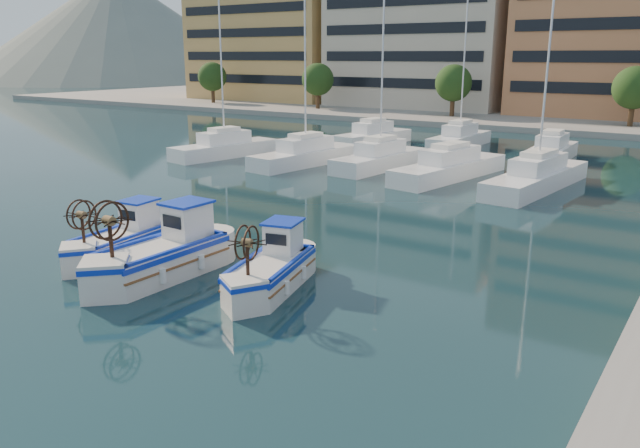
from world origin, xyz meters
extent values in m
plane|color=#193842|center=(0.00, 0.00, 0.00)|extent=(300.00, 300.00, 0.00)
cube|color=gray|center=(0.00, 67.00, 0.30)|extent=(180.00, 40.00, 0.60)
cube|color=tan|center=(-48.00, 65.00, 12.60)|extent=(24.00, 14.00, 24.00)
cube|color=black|center=(-48.00, 58.00, 12.60)|extent=(22.08, 0.12, 21.60)
cube|color=beige|center=(-23.00, 65.00, 11.10)|extent=(23.00, 14.00, 21.00)
cube|color=black|center=(-23.00, 58.00, 11.10)|extent=(21.16, 0.12, 18.90)
cylinder|color=#3F2B19|center=(-50.00, 53.50, 1.50)|extent=(0.50, 0.50, 3.00)
sphere|color=#26491A|center=(-50.00, 53.50, 4.20)|extent=(4.00, 4.00, 4.00)
cylinder|color=#3F2B19|center=(-32.00, 53.50, 1.50)|extent=(0.50, 0.50, 3.00)
sphere|color=#26491A|center=(-32.00, 53.50, 4.20)|extent=(4.00, 4.00, 4.00)
cylinder|color=#3F2B19|center=(-14.00, 53.50, 1.50)|extent=(0.50, 0.50, 3.00)
sphere|color=#26491A|center=(-14.00, 53.50, 4.20)|extent=(4.00, 4.00, 4.00)
cylinder|color=#3F2B19|center=(4.00, 53.50, 1.50)|extent=(0.50, 0.50, 3.00)
sphere|color=#26491A|center=(4.00, 53.50, 4.20)|extent=(4.00, 4.00, 4.00)
cone|color=slate|center=(-140.00, 110.00, 0.00)|extent=(180.00, 180.00, 60.00)
cube|color=white|center=(-17.95, 20.96, 0.50)|extent=(3.62, 8.62, 1.00)
cylinder|color=silver|center=(-17.95, 20.96, 6.00)|extent=(0.12, 0.12, 11.00)
cube|color=white|center=(-11.12, 21.51, 0.50)|extent=(3.30, 9.18, 1.00)
cylinder|color=silver|center=(-11.12, 21.51, 6.00)|extent=(0.12, 0.12, 11.00)
cube|color=white|center=(-6.23, 22.98, 0.50)|extent=(2.96, 8.38, 1.00)
cylinder|color=silver|center=(-6.23, 22.98, 6.00)|extent=(0.12, 0.12, 11.00)
cube|color=white|center=(-1.21, 22.46, 0.50)|extent=(3.69, 9.99, 1.00)
cube|color=white|center=(4.02, 22.29, 0.50)|extent=(3.17, 10.49, 1.00)
cylinder|color=silver|center=(4.02, 22.29, 6.00)|extent=(0.12, 0.12, 11.00)
cube|color=white|center=(-12.29, 32.74, 0.50)|extent=(3.32, 8.17, 1.00)
cube|color=white|center=(-5.75, 35.31, 0.50)|extent=(2.29, 8.23, 1.00)
cylinder|color=silver|center=(-5.75, 35.31, 6.00)|extent=(0.12, 0.12, 11.00)
cube|color=white|center=(2.13, 32.58, 0.50)|extent=(2.51, 7.61, 1.00)
cube|color=silver|center=(-5.10, 1.41, 0.47)|extent=(1.99, 3.88, 0.93)
cube|color=#0E2CB9|center=(-5.10, 1.41, 0.82)|extent=(2.05, 3.99, 0.14)
cube|color=blue|center=(-5.10, 1.41, 0.76)|extent=(1.60, 3.47, 0.05)
cube|color=white|center=(-5.22, 2.46, 1.42)|extent=(1.10, 1.25, 0.98)
cube|color=#0E2CB9|center=(-5.22, 2.46, 1.95)|extent=(1.24, 1.40, 0.07)
cylinder|color=#331E14|center=(-4.93, -0.18, 1.45)|extent=(0.11, 0.11, 1.03)
cylinder|color=brown|center=(-4.93, -0.18, 2.00)|extent=(0.31, 0.28, 0.25)
torus|color=#331E14|center=(-5.06, -0.19, 2.00)|extent=(0.18, 1.04, 1.04)
torus|color=#331E14|center=(-4.80, -0.17, 2.00)|extent=(0.18, 1.04, 1.04)
cube|color=silver|center=(-2.33, 0.87, 0.55)|extent=(1.93, 4.43, 1.10)
cube|color=#0E2CB9|center=(-2.33, 0.87, 0.97)|extent=(1.99, 4.57, 0.17)
cube|color=blue|center=(-2.33, 0.87, 0.91)|extent=(1.51, 3.99, 0.06)
cube|color=white|center=(-2.32, 2.13, 1.68)|extent=(1.17, 1.38, 1.16)
cube|color=#0E2CB9|center=(-2.32, 2.13, 2.31)|extent=(1.33, 1.54, 0.08)
cylinder|color=#331E14|center=(-2.35, -1.02, 1.71)|extent=(0.13, 0.13, 1.22)
cylinder|color=brown|center=(-2.35, -1.02, 2.37)|extent=(0.34, 0.30, 0.29)
torus|color=#331E14|center=(-2.50, -1.02, 2.37)|extent=(0.08, 1.23, 1.23)
torus|color=#331E14|center=(-2.19, -1.03, 2.37)|extent=(0.08, 1.23, 1.23)
cube|color=silver|center=(1.37, 2.03, 0.46)|extent=(2.49, 4.00, 0.93)
cube|color=#0E2CB9|center=(1.37, 2.03, 0.82)|extent=(2.56, 4.12, 0.14)
cube|color=blue|center=(1.37, 2.03, 0.76)|extent=(2.05, 3.55, 0.05)
cube|color=white|center=(1.10, 3.06, 1.42)|extent=(1.23, 1.36, 0.97)
cube|color=#0E2CB9|center=(1.10, 3.06, 1.95)|extent=(1.40, 1.52, 0.07)
cylinder|color=#331E14|center=(1.78, 0.49, 1.44)|extent=(0.11, 0.11, 1.03)
cylinder|color=brown|center=(1.78, 0.49, 1.99)|extent=(0.34, 0.31, 0.25)
torus|color=#331E14|center=(1.65, 0.46, 1.99)|extent=(0.32, 1.02, 1.04)
torus|color=#331E14|center=(1.91, 0.53, 1.99)|extent=(0.32, 1.02, 1.04)
camera|label=1|loc=(13.09, -12.45, 7.20)|focal=35.00mm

